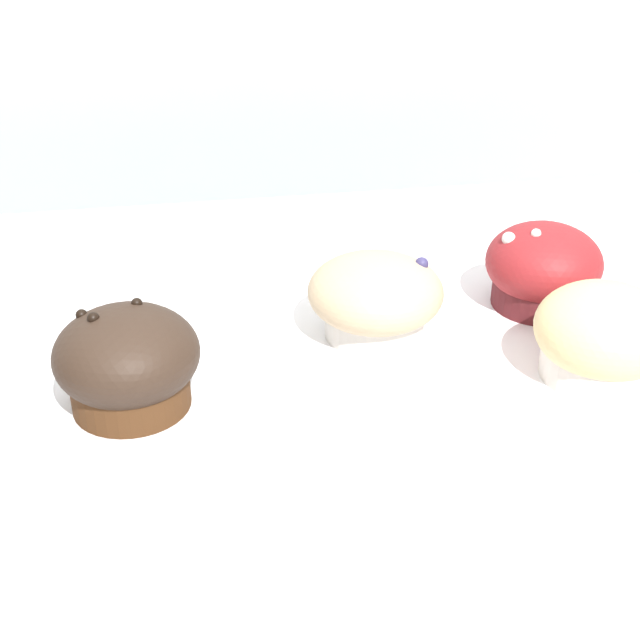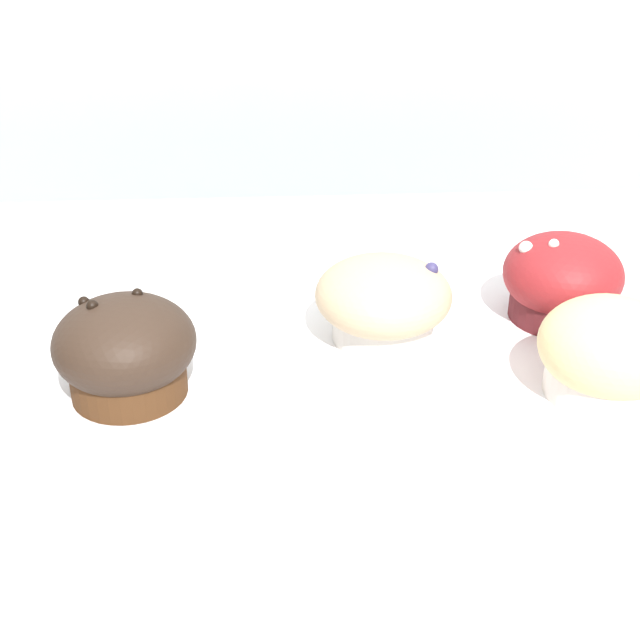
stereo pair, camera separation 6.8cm
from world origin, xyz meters
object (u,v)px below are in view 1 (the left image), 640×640
Objects in this scene: muffin_front_center at (543,269)px; muffin_back_right at (604,337)px; muffin_front_right at (128,362)px; muffin_back_left at (375,297)px.

muffin_back_right is (-0.00, -0.12, -0.00)m from muffin_front_center.
muffin_front_right is (-0.36, -0.10, 0.00)m from muffin_front_center.
muffin_back_right reaches higher than muffin_back_left.
muffin_front_center is 0.90× the size of muffin_back_left.
muffin_front_center is at bearing 89.91° from muffin_back_right.
muffin_front_right is (-0.20, -0.07, 0.00)m from muffin_back_left.
muffin_back_right is 1.01× the size of muffin_front_right.
muffin_front_right is at bearing -160.23° from muffin_back_left.
muffin_front_center is 0.16m from muffin_back_left.
muffin_back_left is 1.06× the size of muffin_back_right.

